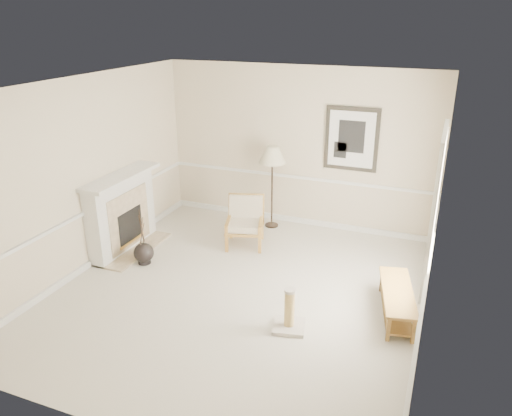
# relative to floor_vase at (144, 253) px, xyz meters

# --- Properties ---
(ground) EXTENTS (5.50, 5.50, 0.00)m
(ground) POSITION_rel_floor_vase_xyz_m (1.75, -0.26, -0.17)
(ground) COLOR silver
(ground) RESTS_ON ground
(room) EXTENTS (5.04, 5.54, 2.92)m
(room) POSITION_rel_floor_vase_xyz_m (1.89, -0.18, 1.69)
(room) COLOR beige
(room) RESTS_ON ground
(fireplace) EXTENTS (0.64, 1.64, 1.31)m
(fireplace) POSITION_rel_floor_vase_xyz_m (-0.59, 0.34, 0.47)
(fireplace) COLOR white
(fireplace) RESTS_ON ground
(floor_vase) EXTENTS (0.32, 0.32, 0.93)m
(floor_vase) POSITION_rel_floor_vase_xyz_m (0.00, 0.00, 0.00)
(floor_vase) COLOR black
(floor_vase) RESTS_ON ground
(armchair) EXTENTS (0.79, 0.82, 0.83)m
(armchair) POSITION_rel_floor_vase_xyz_m (1.21, 1.28, 0.27)
(armchair) COLOR olive
(armchair) RESTS_ON ground
(floor_lamp) EXTENTS (0.51, 0.51, 1.52)m
(floor_lamp) POSITION_rel_floor_vase_xyz_m (1.38, 2.14, 1.16)
(floor_lamp) COLOR black
(floor_lamp) RESTS_ON ground
(bench) EXTENTS (0.65, 1.34, 0.37)m
(bench) POSITION_rel_floor_vase_xyz_m (3.90, -0.02, 0.07)
(bench) COLOR olive
(bench) RESTS_ON ground
(scratching_post) EXTENTS (0.47, 0.47, 0.56)m
(scratching_post) POSITION_rel_floor_vase_xyz_m (2.68, -0.82, 0.01)
(scratching_post) COLOR beige
(scratching_post) RESTS_ON ground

